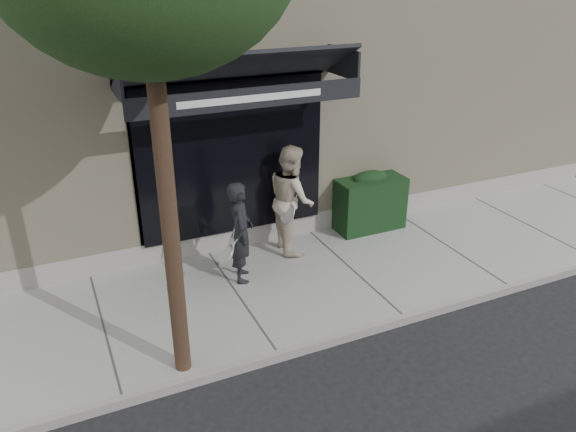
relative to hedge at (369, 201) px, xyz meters
name	(u,v)px	position (x,y,z in m)	size (l,w,h in m)	color
ground	(350,274)	(-1.10, -1.25, -0.66)	(80.00, 80.00, 0.00)	black
sidewalk	(350,271)	(-1.10, -1.25, -0.60)	(20.00, 3.00, 0.12)	gray
curb	(404,319)	(-1.10, -2.80, -0.59)	(20.00, 0.10, 0.14)	gray
building_facade	(242,63)	(-1.11, 3.71, 2.08)	(14.30, 8.04, 5.64)	beige
hedge	(369,201)	(0.00, 0.00, 0.00)	(1.30, 0.70, 1.14)	black
pedestrian_front	(240,232)	(-2.87, -0.81, 0.29)	(0.77, 0.91, 1.66)	black
pedestrian_back	(291,199)	(-1.69, -0.18, 0.41)	(0.84, 1.01, 1.90)	beige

